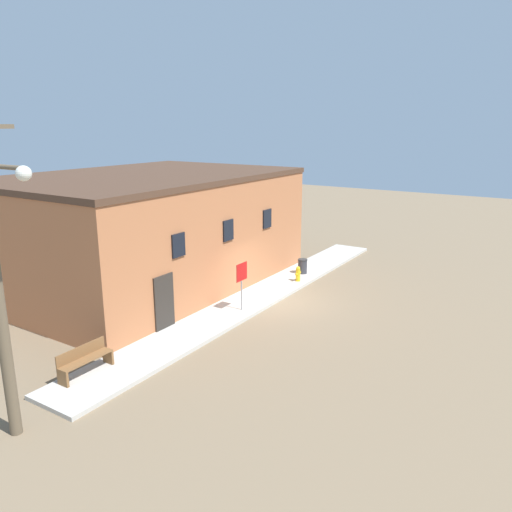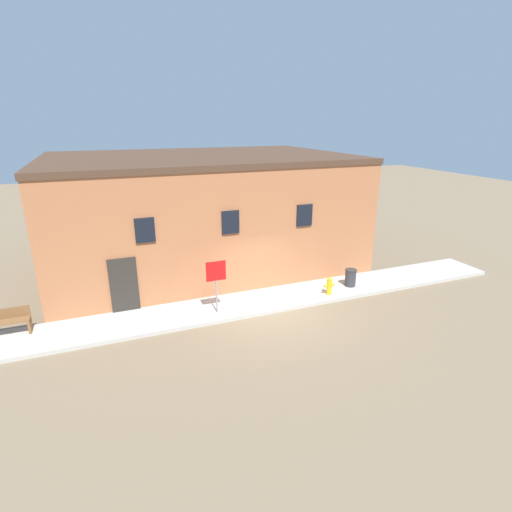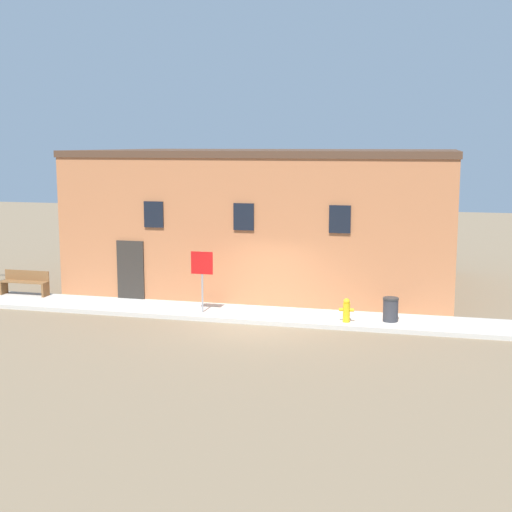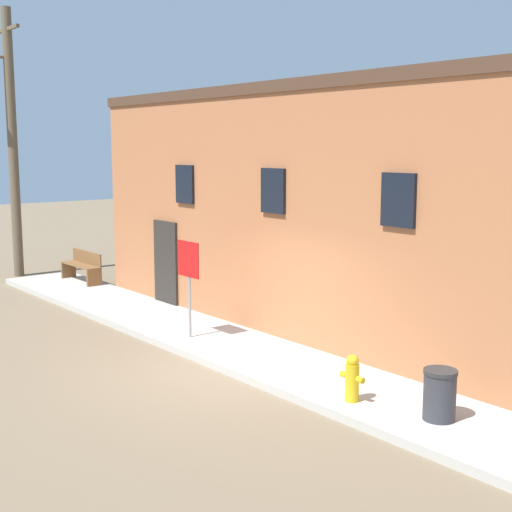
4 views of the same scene
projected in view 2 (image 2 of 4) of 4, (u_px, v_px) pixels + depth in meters
The scene contains 7 objects.
ground_plane at pixel (273, 314), 14.94m from camera, with size 80.00×80.00×0.00m, color #7A664C.
sidewalk at pixel (263, 301), 15.81m from camera, with size 21.70×2.04×0.14m.
brick_building at pixel (201, 210), 19.70m from camera, with size 13.86×9.59×5.32m.
fire_hydrant at pixel (329, 286), 16.15m from camera, with size 0.46×0.22×0.74m.
stop_sign at pixel (216, 277), 14.30m from camera, with size 0.73×0.06×1.99m.
bench at pixel (0, 323), 13.03m from camera, with size 1.77×0.44×0.88m.
trash_bin at pixel (350, 278), 16.98m from camera, with size 0.49×0.49×0.74m.
Camera 2 is at (-5.53, -12.26, 6.89)m, focal length 28.00 mm.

